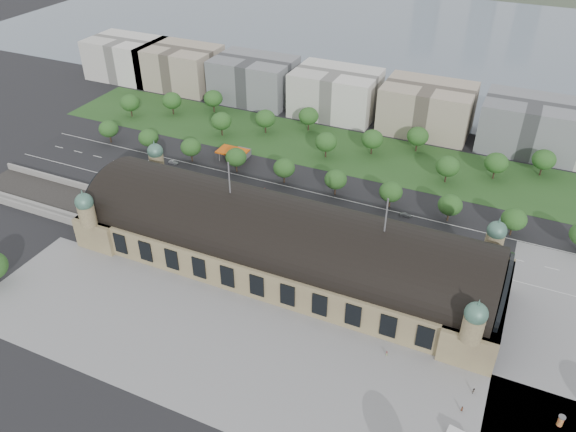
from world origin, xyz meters
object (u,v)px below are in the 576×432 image
at_px(traffic_car_2, 150,182).
at_px(traffic_car_3, 269,192).
at_px(parked_car_0, 182,200).
at_px(parked_car_5, 243,211).
at_px(parked_car_3, 207,207).
at_px(parked_car_4, 184,196).
at_px(pedestrian_1, 462,409).
at_px(bus_west, 286,211).
at_px(bus_east, 400,236).
at_px(parked_car_6, 258,214).
at_px(pedestrian_0, 387,354).
at_px(parked_car_2, 161,190).
at_px(traffic_car_5, 405,215).
at_px(advertising_column, 561,421).
at_px(petrol_station, 238,152).
at_px(bus_mid, 290,217).
at_px(parked_car_1, 159,194).
at_px(traffic_car_1, 173,162).
at_px(traffic_car_6, 466,246).

height_order(traffic_car_2, traffic_car_3, traffic_car_3).
distance_m(parked_car_0, parked_car_5, 27.62).
xyz_separation_m(traffic_car_2, parked_car_3, (33.05, -6.40, -0.03)).
distance_m(parked_car_4, pedestrian_1, 140.45).
distance_m(bus_west, bus_east, 46.53).
xyz_separation_m(parked_car_6, pedestrian_0, (68.41, -50.56, 0.08)).
xyz_separation_m(parked_car_0, parked_car_2, (-12.89, 3.25, -0.03)).
bearing_deg(parked_car_6, parked_car_0, -113.53).
bearing_deg(bus_east, traffic_car_5, 11.29).
xyz_separation_m(traffic_car_3, traffic_car_5, (58.08, 6.98, -0.09)).
bearing_deg(parked_car_5, parked_car_6, 63.41).
bearing_deg(parked_car_5, traffic_car_3, 135.78).
height_order(parked_car_4, parked_car_6, parked_car_6).
xyz_separation_m(bus_west, advertising_column, (105.92, -60.29, 0.34)).
relative_size(advertising_column, pedestrian_1, 1.79).
bearing_deg(parked_car_4, parked_car_0, -10.93).
bearing_deg(petrol_station, parked_car_2, -111.13).
distance_m(petrol_station, bus_mid, 58.79).
xyz_separation_m(traffic_car_5, bus_mid, (-41.17, -21.91, 1.14)).
relative_size(advertising_column, pedestrian_0, 2.20).
bearing_deg(bus_east, pedestrian_0, -164.45).
bearing_deg(advertising_column, parked_car_2, 161.61).
bearing_deg(traffic_car_2, parked_car_3, 84.05).
distance_m(parked_car_1, pedestrian_0, 123.35).
distance_m(traffic_car_2, parked_car_0, 21.65).
relative_size(parked_car_3, pedestrian_1, 2.17).
distance_m(traffic_car_1, parked_car_2, 24.75).
relative_size(parked_car_2, pedestrian_1, 2.74).
bearing_deg(parked_car_6, bus_east, 66.82).
distance_m(parked_car_5, advertising_column, 134.25).
bearing_deg(parked_car_3, bus_west, 78.02).
distance_m(traffic_car_5, bus_east, 17.09).
bearing_deg(parked_car_5, petrol_station, 176.78).
distance_m(traffic_car_6, parked_car_6, 81.46).
xyz_separation_m(traffic_car_3, bus_east, (60.22, -9.93, 1.08)).
bearing_deg(traffic_car_2, traffic_car_1, -171.30).
bearing_deg(advertising_column, petrol_station, 147.11).
bearing_deg(parked_car_6, advertising_column, 34.46).
xyz_separation_m(parked_car_1, bus_west, (56.06, 9.29, 0.81)).
height_order(petrol_station, advertising_column, petrol_station).
height_order(traffic_car_2, parked_car_1, traffic_car_2).
bearing_deg(traffic_car_3, traffic_car_5, -75.74).
height_order(petrol_station, bus_mid, petrol_station).
distance_m(parked_car_3, bus_west, 33.33).
distance_m(bus_west, bus_mid, 4.61).
bearing_deg(parked_car_2, pedestrian_1, 35.41).
height_order(petrol_station, traffic_car_1, petrol_station).
bearing_deg(traffic_car_2, bus_mid, 94.68).
bearing_deg(parked_car_6, bus_west, 87.11).
distance_m(parked_car_1, pedestrian_1, 149.43).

